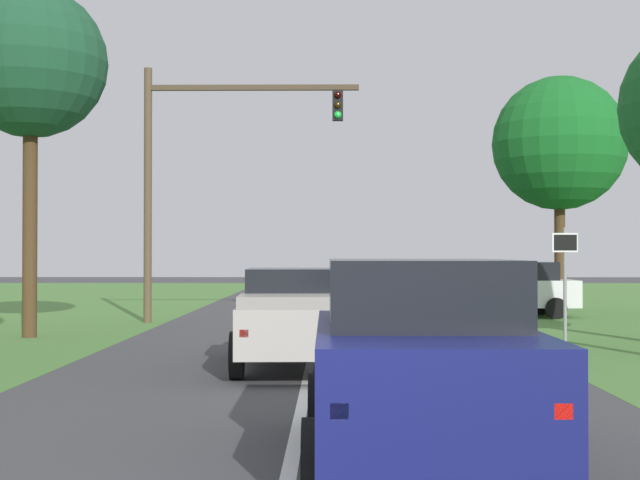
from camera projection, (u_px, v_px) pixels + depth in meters
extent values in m
plane|color=#424244|center=(310.00, 364.00, 17.16)|extent=(120.00, 120.00, 0.00)
cube|color=navy|center=(420.00, 377.00, 9.00)|extent=(2.07, 4.53, 1.03)
cube|color=black|center=(418.00, 291.00, 9.24)|extent=(1.81, 2.81, 0.65)
cube|color=red|center=(339.00, 411.00, 6.78)|extent=(0.14, 0.06, 0.12)
cube|color=red|center=(563.00, 411.00, 6.77)|extent=(0.14, 0.06, 0.12)
cylinder|color=black|center=(319.00, 405.00, 10.40)|extent=(0.25, 0.72, 0.72)
cylinder|color=black|center=(496.00, 405.00, 10.39)|extent=(0.25, 0.72, 0.72)
cylinder|color=black|center=(316.00, 461.00, 7.60)|extent=(0.25, 0.72, 0.72)
cylinder|color=black|center=(559.00, 461.00, 7.59)|extent=(0.25, 0.72, 0.72)
cube|color=#B7B2A8|center=(294.00, 324.00, 16.61)|extent=(2.11, 5.04, 0.81)
cube|color=black|center=(294.00, 285.00, 16.37)|extent=(1.76, 1.95, 0.61)
cube|color=#9C978F|center=(294.00, 300.00, 15.08)|extent=(1.89, 1.96, 0.20)
cube|color=red|center=(244.00, 333.00, 14.14)|extent=(0.14, 0.07, 0.12)
cube|color=red|center=(344.00, 333.00, 14.18)|extent=(0.14, 0.07, 0.12)
cylinder|color=black|center=(247.00, 338.00, 18.11)|extent=(0.26, 0.81, 0.80)
cylinder|color=black|center=(342.00, 338.00, 18.17)|extent=(0.26, 0.81, 0.80)
cylinder|color=black|center=(237.00, 355.00, 15.04)|extent=(0.26, 0.81, 0.80)
cylinder|color=black|center=(351.00, 355.00, 15.09)|extent=(0.26, 0.81, 0.80)
cylinder|color=brown|center=(148.00, 195.00, 27.21)|extent=(0.24, 0.24, 7.68)
cube|color=#4C3D2B|center=(253.00, 88.00, 27.22)|extent=(6.36, 0.16, 0.16)
cube|color=black|center=(338.00, 106.00, 27.18)|extent=(0.32, 0.28, 0.90)
sphere|color=black|center=(338.00, 95.00, 27.03)|extent=(0.22, 0.22, 0.22)
sphere|color=black|center=(338.00, 105.00, 27.03)|extent=(0.22, 0.22, 0.22)
sphere|color=#1ED83F|center=(338.00, 115.00, 27.02)|extent=(0.22, 0.22, 0.22)
cylinder|color=gray|center=(565.00, 286.00, 20.66)|extent=(0.08, 0.08, 2.69)
cube|color=white|center=(565.00, 243.00, 20.65)|extent=(0.60, 0.03, 0.44)
cube|color=black|center=(565.00, 243.00, 20.63)|extent=(0.52, 0.01, 0.36)
cylinder|color=#4C351E|center=(560.00, 254.00, 30.44)|extent=(0.36, 0.36, 4.11)
sphere|color=#176423|center=(559.00, 143.00, 30.50)|extent=(4.52, 4.52, 4.52)
cube|color=silver|center=(506.00, 293.00, 29.61)|extent=(4.51, 1.99, 0.87)
cube|color=black|center=(512.00, 271.00, 29.62)|extent=(2.71, 1.73, 0.58)
cube|color=red|center=(435.00, 291.00, 30.40)|extent=(0.06, 0.14, 0.12)
cube|color=red|center=(441.00, 293.00, 28.82)|extent=(0.06, 0.14, 0.12)
cylinder|color=black|center=(541.00, 305.00, 30.56)|extent=(0.68, 0.24, 0.68)
cylinder|color=black|center=(556.00, 308.00, 28.63)|extent=(0.68, 0.24, 0.68)
cylinder|color=black|center=(459.00, 305.00, 30.57)|extent=(0.68, 0.24, 0.68)
cylinder|color=black|center=(468.00, 308.00, 28.63)|extent=(0.68, 0.24, 0.68)
cylinder|color=#4C351E|center=(30.00, 228.00, 22.48)|extent=(0.36, 0.36, 5.46)
sphere|color=#1C4B2F|center=(31.00, 62.00, 22.54)|extent=(3.79, 3.79, 3.79)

